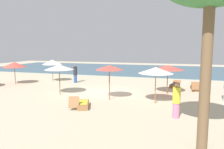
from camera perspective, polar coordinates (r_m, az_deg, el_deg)
The scene contains 13 objects.
ground_plane at distance 16.15m, azimuth -1.41°, elevation -4.93°, with size 60.00×60.00×0.00m, color beige.
ocean_water at distance 32.53m, azimuth 8.17°, elevation 1.27°, with size 48.00×16.00×0.06m, color #3D6075.
umbrella_0 at distance 16.26m, azimuth 14.43°, elevation 1.80°, with size 2.29×2.29×2.10m.
umbrella_1 at distance 15.92m, azimuth -13.69°, elevation 1.89°, with size 2.06×2.06×2.17m.
umbrella_2 at distance 13.86m, azimuth -0.70°, elevation 1.82°, with size 1.78×1.78×2.26m.
umbrella_4 at distance 22.00m, azimuth -15.42°, elevation 3.15°, with size 1.94×1.94×2.16m.
umbrella_5 at distance 21.74m, azimuth -24.23°, elevation 2.38°, with size 2.09×2.09×2.03m.
umbrella_6 at distance 13.24m, azimuth 11.42°, elevation 1.07°, with size 2.08×2.08×2.21m.
lounger_0 at distance 19.25m, azimuth 16.19°, elevation -2.69°, with size 0.90×1.76×0.70m.
lounger_1 at distance 12.54m, azimuth -7.79°, elevation -7.77°, with size 1.14×1.74×0.74m.
lounger_4 at distance 18.44m, azimuth 21.22°, elevation -3.34°, with size 0.85×1.70×0.75m.
person_0 at distance 10.95m, azimuth 16.54°, elevation -6.59°, with size 0.52×0.52×1.72m.
person_1 at distance 20.98m, azimuth -9.62°, elevation 0.19°, with size 0.51×0.51×1.71m.
Camera 1 is at (5.04, -14.96, 3.44)m, focal length 34.85 mm.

